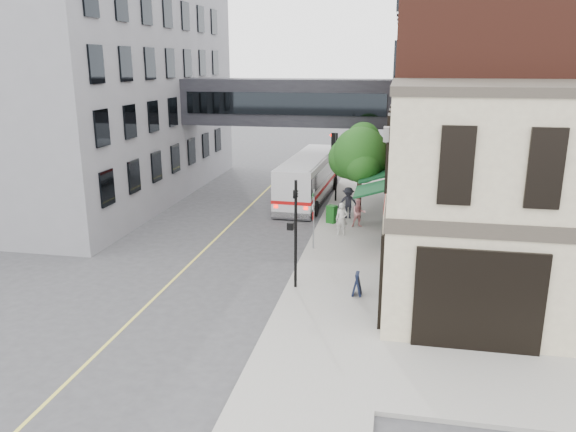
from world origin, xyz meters
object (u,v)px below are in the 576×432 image
at_px(bus, 309,176).
at_px(pedestrian_a, 342,219).
at_px(pedestrian_b, 359,213).
at_px(pedestrian_c, 348,203).
at_px(newspaper_box, 332,214).
at_px(sandwich_board, 357,284).

xyz_separation_m(bus, pedestrian_a, (3.01, -7.95, -0.63)).
relative_size(pedestrian_a, pedestrian_b, 1.08).
height_order(bus, pedestrian_c, bus).
bearing_deg(pedestrian_b, newspaper_box, 147.59).
bearing_deg(newspaper_box, bus, 134.56).
bearing_deg(bus, sandwich_board, -74.41).
distance_m(pedestrian_c, sandwich_board, 11.34).
relative_size(newspaper_box, sandwich_board, 1.11).
bearing_deg(pedestrian_a, newspaper_box, 108.01).
height_order(pedestrian_a, sandwich_board, pedestrian_a).
distance_m(pedestrian_a, pedestrian_c, 3.33).
height_order(pedestrian_c, sandwich_board, pedestrian_c).
distance_m(bus, pedestrian_b, 7.43).
relative_size(bus, pedestrian_c, 5.93).
bearing_deg(sandwich_board, pedestrian_c, 97.81).
distance_m(pedestrian_a, sandwich_board, 8.06).
xyz_separation_m(pedestrian_a, pedestrian_c, (0.06, 3.33, 0.07)).
bearing_deg(sandwich_board, pedestrian_b, 94.65).
xyz_separation_m(pedestrian_b, sandwich_board, (0.62, -9.53, -0.34)).
bearing_deg(sandwich_board, newspaper_box, 103.19).
xyz_separation_m(bus, sandwich_board, (4.43, -15.88, -1.04)).
bearing_deg(newspaper_box, pedestrian_b, 4.90).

